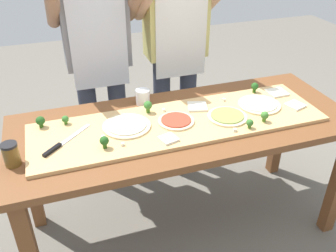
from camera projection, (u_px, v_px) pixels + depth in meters
ground_plane at (181, 225)px, 2.41m from camera, size 8.00×8.00×0.00m
prep_table at (184, 137)px, 2.05m from camera, size 1.85×0.75×0.78m
cutting_board at (180, 123)px, 1.97m from camera, size 1.56×0.45×0.02m
chefs_knife at (61, 144)px, 1.77m from camera, size 0.25×0.23×0.02m
pizza_whole_cheese_artichoke at (127, 126)px, 1.91m from camera, size 0.25×0.25×0.02m
pizza_whole_tomato_red at (176, 121)px, 1.95m from camera, size 0.19×0.19×0.02m
pizza_whole_pesto_green at (227, 116)px, 1.99m from camera, size 0.22×0.22×0.02m
pizza_whole_white_garlic at (260, 105)px, 2.10m from camera, size 0.24×0.24×0.02m
pizza_slice_far_left at (295, 105)px, 2.10m from camera, size 0.11×0.11×0.01m
pizza_slice_center at (277, 92)px, 2.24m from camera, size 0.11×0.11×0.01m
pizza_slice_near_right at (169, 139)px, 1.81m from camera, size 0.10×0.10×0.01m
pizza_slice_near_left at (197, 107)px, 2.09m from camera, size 0.13×0.13×0.01m
broccoli_floret_front_mid at (255, 87)px, 2.23m from camera, size 0.04×0.04×0.06m
broccoli_floret_center_left at (265, 116)px, 1.94m from camera, size 0.04×0.04×0.06m
broccoli_floret_center_right at (104, 141)px, 1.73m from camera, size 0.04×0.04×0.06m
broccoli_floret_front_left at (65, 119)px, 1.92m from camera, size 0.04×0.04×0.05m
broccoli_floret_back_right at (40, 121)px, 1.89m from camera, size 0.05×0.05×0.06m
broccoli_floret_back_mid at (148, 106)px, 2.02m from camera, size 0.05×0.05×0.07m
broccoli_floret_front_right at (250, 123)px, 1.89m from camera, size 0.04×0.04×0.05m
cheese_crumble_a at (235, 130)px, 1.87m from camera, size 0.02×0.02×0.02m
cheese_crumble_b at (103, 137)px, 1.82m from camera, size 0.02×0.02×0.01m
cheese_crumble_c at (164, 110)px, 2.05m from camera, size 0.02×0.02×0.01m
cheese_crumble_d at (123, 144)px, 1.76m from camera, size 0.02×0.02×0.01m
cheese_crumble_e at (224, 100)px, 2.15m from camera, size 0.02×0.02×0.02m
flour_cup at (143, 98)px, 2.15m from camera, size 0.08×0.08×0.09m
sauce_jar at (11, 154)px, 1.64m from camera, size 0.07×0.07×0.11m
cook_left at (97, 50)px, 2.32m from camera, size 0.54×0.39×1.67m
cook_right at (176, 41)px, 2.46m from camera, size 0.54×0.39×1.67m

